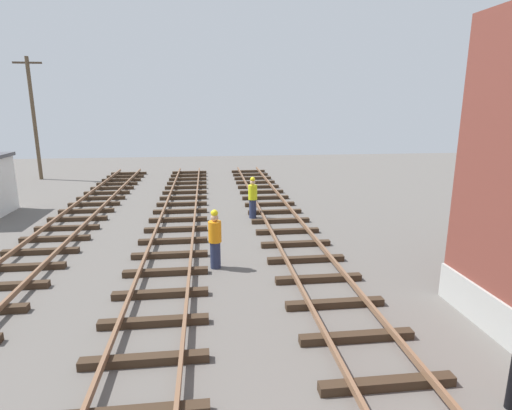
{
  "coord_description": "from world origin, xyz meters",
  "views": [
    {
      "loc": [
        -2.49,
        -1.44,
        4.91
      ],
      "look_at": [
        -0.73,
        13.3,
        1.33
      ],
      "focal_mm": 28.91,
      "sensor_mm": 36.0,
      "label": 1
    }
  ],
  "objects": [
    {
      "name": "utility_pole_far",
      "position": [
        -13.84,
        28.08,
        4.2
      ],
      "size": [
        1.8,
        0.24,
        8.02
      ],
      "color": "brown",
      "rests_on": "ground"
    },
    {
      "name": "track_worker_foreground",
      "position": [
        -0.51,
        16.35,
        0.93
      ],
      "size": [
        0.4,
        0.4,
        1.87
      ],
      "color": "#262D4C",
      "rests_on": "ground"
    },
    {
      "name": "track_worker_distant",
      "position": [
        -2.31,
        10.65,
        0.93
      ],
      "size": [
        0.4,
        0.4,
        1.87
      ],
      "color": "#262D4C",
      "rests_on": "ground"
    }
  ]
}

